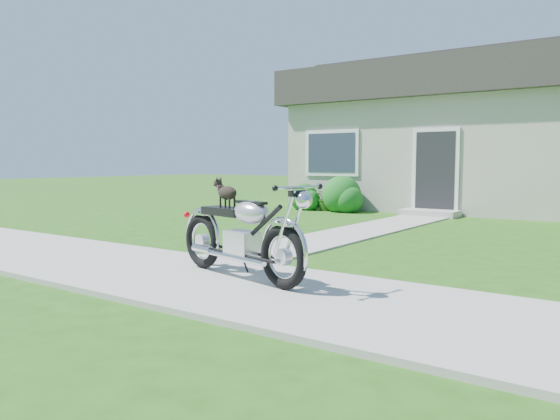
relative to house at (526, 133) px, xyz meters
The scene contains 7 objects.
ground 12.19m from the house, 89.99° to the right, with size 80.00×80.00×0.00m, color #235114.
sidewalk 12.18m from the house, 89.99° to the right, with size 24.00×2.20×0.04m, color #9E9B93.
walkway 7.47m from the house, 102.09° to the right, with size 1.20×8.00×0.03m, color #9E9B93.
house is the anchor object (origin of this frame).
shrub_row 3.90m from the house, 89.76° to the right, with size 10.18×1.08×1.08m.
potted_plant_left 5.90m from the house, 142.20° to the right, with size 0.66×0.57×0.73m, color #285215.
motorcycle_with_dog 11.93m from the house, 92.83° to the right, with size 2.19×0.83×1.10m.
Camera 1 is at (3.25, -4.48, 1.34)m, focal length 35.00 mm.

